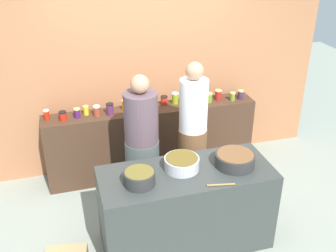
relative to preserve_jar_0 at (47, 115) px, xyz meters
name	(u,v)px	position (x,y,z in m)	size (l,w,h in m)	color
ground	(177,222)	(1.26, -1.14, -0.99)	(12.00, 12.00, 0.00)	gray
storefront_wall	(144,56)	(1.26, 0.31, 0.51)	(4.80, 0.12, 3.00)	#A56944
display_shelf	(152,141)	(1.26, -0.04, -0.53)	(2.70, 0.36, 0.93)	#422C1E
prep_table	(186,208)	(1.26, -1.44, -0.55)	(1.70, 0.70, 0.87)	#333836
preserve_jar_0	(47,115)	(0.00, 0.00, 0.00)	(0.07, 0.07, 0.12)	#B9220C
preserve_jar_1	(63,116)	(0.18, -0.07, -0.01)	(0.09, 0.09, 0.11)	red
preserve_jar_2	(77,113)	(0.35, -0.04, 0.00)	(0.08, 0.08, 0.12)	#4A1B5D
preserve_jar_3	(86,110)	(0.46, 0.01, 0.00)	(0.07, 0.07, 0.11)	gold
preserve_jar_4	(97,111)	(0.58, -0.06, 0.00)	(0.09, 0.09, 0.13)	#953C27
preserve_jar_5	(110,109)	(0.74, -0.08, 0.01)	(0.09, 0.09, 0.15)	#57274B
preserve_jar_6	(125,105)	(0.93, 0.01, 0.00)	(0.07, 0.07, 0.13)	orange
preserve_jar_7	(136,105)	(1.07, -0.01, 0.00)	(0.07, 0.07, 0.13)	#432454
preserve_jar_8	(143,103)	(1.17, 0.01, 0.00)	(0.07, 0.07, 0.12)	#B53B0D
preserve_jar_9	(164,100)	(1.45, 0.03, 0.00)	(0.09, 0.09, 0.11)	red
preserve_jar_10	(175,98)	(1.59, 0.03, 0.01)	(0.09, 0.09, 0.15)	olive
preserve_jar_11	(185,98)	(1.72, 0.03, 0.00)	(0.07, 0.07, 0.13)	#60921A
preserve_jar_12	(209,98)	(2.02, -0.05, 0.00)	(0.09, 0.09, 0.12)	olive
preserve_jar_13	(218,95)	(2.17, -0.02, 0.01)	(0.09, 0.09, 0.14)	#A6221D
preserve_jar_14	(233,97)	(2.34, -0.10, 0.00)	(0.07, 0.07, 0.11)	olive
preserve_jar_15	(241,94)	(2.46, -0.07, 0.00)	(0.08, 0.08, 0.12)	#3F2548
cooking_pot_left	(139,178)	(0.78, -1.51, -0.05)	(0.29, 0.29, 0.14)	#2D2D2D
cooking_pot_center	(182,163)	(1.23, -1.37, -0.05)	(0.34, 0.34, 0.13)	#B7B7BC
cooking_pot_right	(235,160)	(1.75, -1.45, -0.05)	(0.39, 0.39, 0.13)	#2D2D2D
wooden_spoon	(221,185)	(1.49, -1.74, -0.11)	(0.02, 0.02, 0.26)	#9E703D
cook_with_tongs	(142,154)	(0.97, -0.79, -0.24)	(0.38, 0.38, 1.67)	#4A5250
cook_in_cap	(192,142)	(1.56, -0.76, -0.19)	(0.32, 0.32, 1.74)	brown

